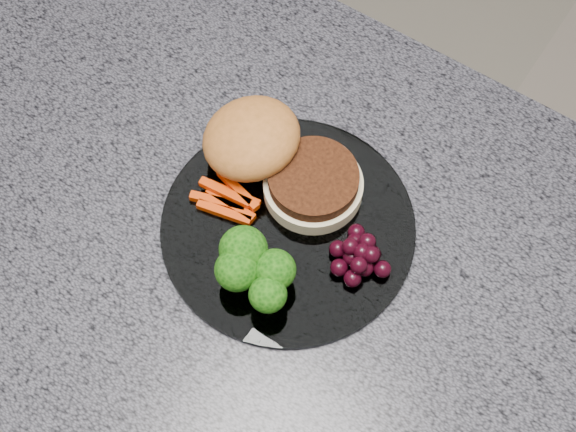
% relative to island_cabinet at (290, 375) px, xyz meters
% --- Properties ---
extents(island_cabinet, '(1.20, 0.60, 0.86)m').
position_rel_island_cabinet_xyz_m(island_cabinet, '(0.00, 0.00, 0.00)').
color(island_cabinet, brown).
rests_on(island_cabinet, ground).
extents(countertop, '(1.20, 0.60, 0.04)m').
position_rel_island_cabinet_xyz_m(countertop, '(0.00, 0.00, 0.45)').
color(countertop, '#52515C').
rests_on(countertop, island_cabinet).
extents(plate, '(0.26, 0.26, 0.01)m').
position_rel_island_cabinet_xyz_m(plate, '(-0.01, 0.02, 0.47)').
color(plate, white).
rests_on(plate, countertop).
extents(burger, '(0.20, 0.12, 0.06)m').
position_rel_island_cabinet_xyz_m(burger, '(-0.06, 0.06, 0.50)').
color(burger, beige).
rests_on(burger, plate).
extents(carrot_sticks, '(0.07, 0.05, 0.02)m').
position_rel_island_cabinet_xyz_m(carrot_sticks, '(-0.08, 0.00, 0.48)').
color(carrot_sticks, '#D23603').
rests_on(carrot_sticks, plate).
extents(broccoli, '(0.09, 0.07, 0.06)m').
position_rel_island_cabinet_xyz_m(broccoli, '(-0.01, -0.05, 0.51)').
color(broccoli, olive).
rests_on(broccoli, plate).
extents(grape_bunch, '(0.07, 0.06, 0.03)m').
position_rel_island_cabinet_xyz_m(grape_bunch, '(0.07, 0.02, 0.49)').
color(grape_bunch, black).
rests_on(grape_bunch, plate).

